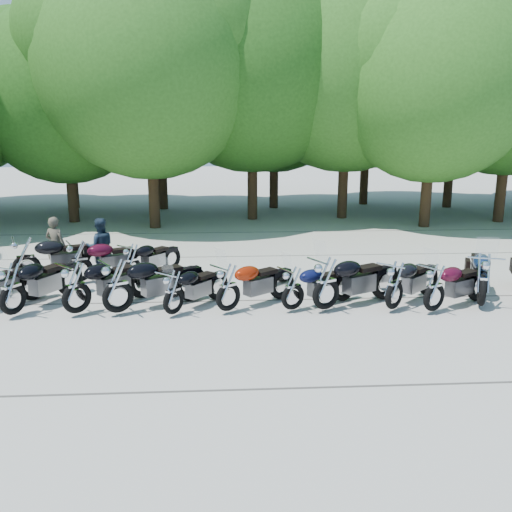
{
  "coord_description": "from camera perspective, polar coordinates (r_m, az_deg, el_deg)",
  "views": [
    {
      "loc": [
        -0.74,
        -10.87,
        4.11
      ],
      "look_at": [
        0.0,
        1.5,
        1.1
      ],
      "focal_mm": 38.0,
      "sensor_mm": 36.0,
      "label": 1
    }
  ],
  "objects": [
    {
      "name": "ground",
      "position": [
        11.65,
        0.44,
        -7.01
      ],
      "size": [
        90.0,
        90.0,
        0.0
      ],
      "primitive_type": "plane",
      "color": "#A3A094",
      "rests_on": "ground"
    },
    {
      "name": "tree_2",
      "position": [
        24.62,
        -19.52,
        15.69
      ],
      "size": [
        7.31,
        7.31,
        8.97
      ],
      "color": "#3A2614",
      "rests_on": "ground"
    },
    {
      "name": "tree_3",
      "position": [
        22.4,
        -11.3,
        19.06
      ],
      "size": [
        8.7,
        8.7,
        10.67
      ],
      "color": "#3A2614",
      "rests_on": "ground"
    },
    {
      "name": "tree_4",
      "position": [
        24.13,
        -0.4,
        19.65
      ],
      "size": [
        9.13,
        9.13,
        11.2
      ],
      "color": "#3A2614",
      "rests_on": "ground"
    },
    {
      "name": "tree_5",
      "position": [
        24.79,
        9.6,
        19.16
      ],
      "size": [
        9.04,
        9.04,
        11.1
      ],
      "color": "#3A2614",
      "rests_on": "ground"
    },
    {
      "name": "tree_6",
      "position": [
        23.29,
        18.29,
        17.18
      ],
      "size": [
        8.0,
        8.0,
        9.82
      ],
      "color": "#3A2614",
      "rests_on": "ground"
    },
    {
      "name": "tree_10",
      "position": [
        28.89,
        -19.35,
        15.97
      ],
      "size": [
        7.78,
        7.78,
        9.55
      ],
      "color": "#3A2614",
      "rests_on": "ground"
    },
    {
      "name": "tree_11",
      "position": [
        27.5,
        -10.15,
        16.33
      ],
      "size": [
        7.56,
        7.56,
        9.28
      ],
      "color": "#3A2614",
      "rests_on": "ground"
    },
    {
      "name": "tree_12",
      "position": [
        27.51,
        1.96,
        17.0
      ],
      "size": [
        7.88,
        7.88,
        9.67
      ],
      "color": "#3A2614",
      "rests_on": "ground"
    },
    {
      "name": "tree_13",
      "position": [
        29.37,
        11.77,
        17.13
      ],
      "size": [
        8.31,
        8.31,
        10.2
      ],
      "color": "#3A2614",
      "rests_on": "ground"
    },
    {
      "name": "tree_14",
      "position": [
        29.34,
        20.33,
        16.19
      ],
      "size": [
        8.02,
        8.02,
        9.84
      ],
      "color": "#3A2614",
      "rests_on": "ground"
    },
    {
      "name": "motorcycle_2",
      "position": [
        12.88,
        -24.35,
        -3.03
      ],
      "size": [
        1.77,
        2.48,
        1.37
      ],
      "primitive_type": null,
      "rotation": [
        0.0,
        0.0,
        2.66
      ],
      "color": "black",
      "rests_on": "ground"
    },
    {
      "name": "motorcycle_3",
      "position": [
        12.47,
        -18.43,
        -3.02
      ],
      "size": [
        2.26,
        2.21,
        1.37
      ],
      "primitive_type": null,
      "rotation": [
        0.0,
        0.0,
        2.34
      ],
      "color": "black",
      "rests_on": "ground"
    },
    {
      "name": "motorcycle_4",
      "position": [
        12.22,
        -14.38,
        -2.93
      ],
      "size": [
        2.54,
        2.0,
        1.43
      ],
      "primitive_type": null,
      "rotation": [
        0.0,
        0.0,
        2.14
      ],
      "color": "black",
      "rests_on": "ground"
    },
    {
      "name": "motorcycle_5",
      "position": [
        11.96,
        -8.72,
        -3.67
      ],
      "size": [
        1.8,
        1.98,
        1.16
      ],
      "primitive_type": null,
      "rotation": [
        0.0,
        0.0,
        2.45
      ],
      "color": "black",
      "rests_on": "ground"
    },
    {
      "name": "motorcycle_6",
      "position": [
        12.0,
        -2.96,
        -3.18
      ],
      "size": [
        2.22,
        1.91,
        1.28
      ],
      "primitive_type": null,
      "rotation": [
        0.0,
        0.0,
        2.22
      ],
      "color": "maroon",
      "rests_on": "ground"
    },
    {
      "name": "motorcycle_7",
      "position": [
        12.12,
        3.92,
        -3.27
      ],
      "size": [
        2.13,
        1.56,
        1.18
      ],
      "primitive_type": null,
      "rotation": [
        0.0,
        0.0,
        2.08
      ],
      "color": "#0B1034",
      "rests_on": "ground"
    },
    {
      "name": "motorcycle_8",
      "position": [
        12.15,
        7.42,
        -2.72
      ],
      "size": [
        2.58,
        1.86,
        1.42
      ],
      "primitive_type": null,
      "rotation": [
        0.0,
        0.0,
        2.06
      ],
      "color": "black",
      "rests_on": "ground"
    },
    {
      "name": "motorcycle_9",
      "position": [
        12.5,
        14.4,
        -2.86
      ],
      "size": [
        2.16,
        2.08,
        1.3
      ],
      "primitive_type": null,
      "rotation": [
        0.0,
        0.0,
        2.32
      ],
      "color": "black",
      "rests_on": "ground"
    },
    {
      "name": "motorcycle_10",
      "position": [
        12.62,
        18.31,
        -3.05
      ],
      "size": [
        2.29,
        1.73,
        1.27
      ],
      "primitive_type": null,
      "rotation": [
        0.0,
        0.0,
        2.1
      ],
      "color": "#3D0819",
      "rests_on": "ground"
    },
    {
      "name": "motorcycle_11",
      "position": [
        13.33,
        22.78,
        -2.15
      ],
      "size": [
        1.65,
        2.68,
        1.45
      ],
      "primitive_type": null,
      "rotation": [
        0.0,
        0.0,
        2.78
      ],
      "color": "#0D1D3A",
      "rests_on": "ground"
    },
    {
      "name": "motorcycle_14",
      "position": [
        15.43,
        -23.09,
        -0.16
      ],
      "size": [
        2.65,
        1.67,
        1.44
      ],
      "primitive_type": null,
      "rotation": [
        0.0,
        0.0,
        1.95
      ],
      "color": "black",
      "rests_on": "ground"
    },
    {
      "name": "motorcycle_15",
      "position": [
        14.97,
        -18.1,
        -0.39
      ],
      "size": [
        2.4,
        1.63,
        1.31
      ],
      "primitive_type": null,
      "rotation": [
        0.0,
        0.0,
        2.01
      ],
      "color": "#3C0819",
      "rests_on": "ground"
    },
    {
      "name": "motorcycle_16",
      "position": [
        14.83,
        -12.92,
        -0.48
      ],
      "size": [
        1.78,
        1.99,
        1.16
      ],
      "primitive_type": null,
      "rotation": [
        0.0,
        0.0,
        2.46
      ],
      "color": "black",
      "rests_on": "ground"
    },
    {
      "name": "rider_0",
      "position": [
        16.15,
        -20.32,
        1.04
      ],
      "size": [
        0.69,
        0.56,
        1.64
      ],
      "primitive_type": "imported",
      "rotation": [
        0.0,
        0.0,
        2.82
      ],
      "color": "#4F4739",
      "rests_on": "ground"
    },
    {
      "name": "rider_1",
      "position": [
        15.65,
        -16.08,
        0.94
      ],
      "size": [
        0.93,
        0.81,
        1.62
      ],
      "primitive_type": "imported",
      "rotation": [
        0.0,
        0.0,
        3.43
      ],
      "color": "#1E2E3F",
      "rests_on": "ground"
    }
  ]
}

